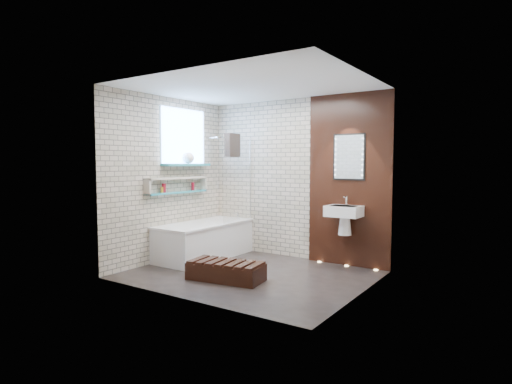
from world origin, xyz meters
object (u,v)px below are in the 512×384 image
Objects in this scene: walnut_step at (226,272)px; bath_screen at (237,180)px; washbasin at (344,215)px; bathtub at (205,240)px; led_mirror at (349,157)px.

bath_screen is at bearing 120.35° from walnut_step.
walnut_step is at bearing -125.27° from washbasin.
bath_screen is (0.35, 0.44, 0.99)m from bathtub.
washbasin is at bearing -90.00° from led_mirror.
bath_screen reaches higher than walnut_step.
led_mirror is (1.82, 0.34, 0.37)m from bath_screen.
bath_screen is 1.89m from washbasin.
bathtub is 3.00× the size of washbasin.
bathtub is 1.14m from bath_screen.
bathtub is 1.43m from walnut_step.
led_mirror is 2.49m from walnut_step.
led_mirror is (2.17, 0.78, 1.36)m from bathtub.
led_mirror reaches higher than walnut_step.
bathtub is 2.68m from led_mirror.
walnut_step is at bearing -59.65° from bath_screen.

